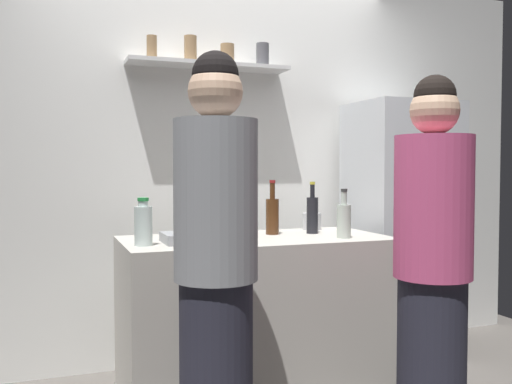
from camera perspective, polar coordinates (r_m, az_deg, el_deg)
back_wall_assembly at (r=3.80m, az=-4.53°, el=2.90°), size 4.80×0.32×2.60m
refrigerator at (r=3.99m, az=14.29°, el=-3.68°), size 0.63×0.60×1.71m
counter at (r=3.21m, az=0.00°, el=-12.49°), size 1.45×0.70×0.89m
baking_pan at (r=2.95m, az=-6.01°, el=-4.54°), size 0.34×0.24×0.05m
utensil_holder at (r=3.54m, az=5.61°, el=-2.92°), size 0.12×0.12×0.20m
wine_bottle_pale_glass at (r=3.13m, az=8.80°, el=-2.75°), size 0.08×0.08×0.27m
wine_bottle_amber_glass at (r=3.27m, az=1.65°, el=-2.26°), size 0.07×0.07×0.31m
wine_bottle_dark_glass at (r=3.33m, az=5.67°, el=-2.17°), size 0.07×0.07×0.30m
wine_bottle_green_glass at (r=3.06m, az=-2.26°, el=-2.30°), size 0.07×0.07×0.35m
water_bottle_plastic at (r=2.84m, az=-11.22°, el=-3.21°), size 0.09×0.09×0.24m
person_grey_hoodie at (r=2.33m, az=-4.04°, el=-7.61°), size 0.34×0.34×1.74m
person_pink_top at (r=2.64m, az=17.28°, el=-7.31°), size 0.34×0.34×1.68m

